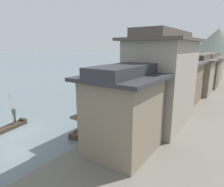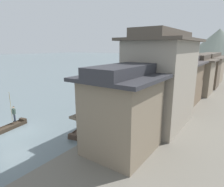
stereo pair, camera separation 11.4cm
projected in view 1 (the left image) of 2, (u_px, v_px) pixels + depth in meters
The scene contains 20 objects.
ground_plane at pixel (13, 132), 18.21m from camera, with size 400.00×400.00×0.00m, color slate.
boat_foreground_poled at pixel (4, 129), 18.43m from camera, with size 1.69×4.78×0.52m.
boatman_person at pixel (14, 112), 19.23m from camera, with size 0.57×0.26×3.04m.
boat_moored_nearest at pixel (199, 73), 57.50m from camera, with size 1.14×5.19×0.51m.
boat_moored_second at pixel (129, 108), 25.02m from camera, with size 1.39×5.66×0.47m.
boat_moored_third at pixel (153, 98), 29.47m from camera, with size 1.56×4.69×0.67m.
boat_moored_far at pixel (189, 78), 49.05m from camera, with size 1.67×4.36×0.55m.
boat_midriver_drifting at pixel (163, 89), 35.35m from camera, with size 1.71×3.65×0.72m.
boat_midriver_upstream at pixel (88, 127), 19.07m from camera, with size 2.22×5.44×0.48m.
boat_upstream_distant at pixel (178, 83), 42.53m from camera, with size 1.59×5.56×0.66m.
house_waterfront_nearest at pixel (122, 110), 13.40m from camera, with size 5.33×5.61×6.14m.
house_waterfront_second at pixel (162, 80), 18.23m from camera, with size 5.85×8.35×8.74m.
house_waterfront_tall at pixel (181, 81), 25.26m from camera, with size 5.20×7.76×6.14m.
house_waterfront_narrow at pixel (196, 75), 30.74m from camera, with size 5.83×5.93×6.14m.
house_waterfront_far at pixel (204, 71), 35.80m from camera, with size 6.00×5.57×6.14m.
house_waterfront_end at pixel (209, 68), 41.16m from camera, with size 5.87×7.71×6.14m.
mooring_post_dock_near at pixel (127, 116), 19.75m from camera, with size 0.20×0.20×0.84m, color #473828.
mooring_post_dock_mid at pixel (163, 95), 28.03m from camera, with size 0.20×0.20×0.84m, color #473828.
stone_bridge at pixel (192, 59), 72.95m from camera, with size 24.44×2.40×5.08m.
hill_far_west at pixel (217, 45), 113.35m from camera, with size 40.23×40.23×18.25m, color slate.
Camera 1 is at (17.28, -8.49, 7.88)m, focal length 30.86 mm.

